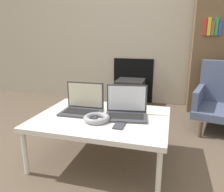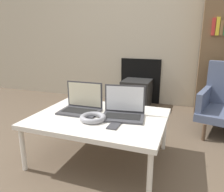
% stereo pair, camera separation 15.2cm
% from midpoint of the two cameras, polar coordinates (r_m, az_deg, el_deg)
% --- Properties ---
extents(ground_plane, '(14.00, 14.00, 0.00)m').
position_cam_midpoint_polar(ground_plane, '(1.68, -9.46, -22.10)').
color(ground_plane, brown).
extents(wall_back, '(7.00, 0.08, 2.60)m').
position_cam_midpoint_polar(wall_back, '(3.42, 5.84, 19.93)').
color(wall_back, '#B7AD99').
rests_on(wall_back, ground_plane).
extents(table, '(1.06, 0.79, 0.39)m').
position_cam_midpoint_polar(table, '(1.79, -5.05, -6.21)').
color(table, silver).
rests_on(table, ground_plane).
extents(laptop_left, '(0.34, 0.24, 0.25)m').
position_cam_midpoint_polar(laptop_left, '(1.89, -9.95, -2.52)').
color(laptop_left, '#38383D').
rests_on(laptop_left, table).
extents(laptop_right, '(0.36, 0.28, 0.25)m').
position_cam_midpoint_polar(laptop_right, '(1.77, 1.25, -3.59)').
color(laptop_right, '#38383D').
rests_on(laptop_right, table).
extents(headphones, '(0.21, 0.21, 0.04)m').
position_cam_midpoint_polar(headphones, '(1.69, -6.62, -5.82)').
color(headphones, gray).
rests_on(headphones, table).
extents(phone, '(0.07, 0.13, 0.01)m').
position_cam_midpoint_polar(phone, '(1.59, -0.89, -7.80)').
color(phone, '#333338').
rests_on(phone, table).
extents(tv, '(0.40, 0.42, 0.39)m').
position_cam_midpoint_polar(tv, '(3.27, 3.44, 0.84)').
color(tv, black).
rests_on(tv, ground_plane).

